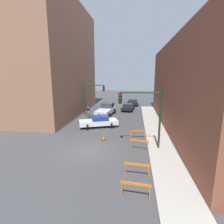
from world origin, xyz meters
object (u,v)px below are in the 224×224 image
barrier_corner (138,133)px  traffic_light_near (146,109)px  parked_car_near (128,107)px  barrier_front (136,188)px  barrier_mid (137,168)px  pedestrian_corner (88,112)px  parked_car_mid (133,102)px  white_truck (106,110)px  pedestrian_crossing (89,117)px  barrier_back (139,143)px  police_car (99,121)px  traffic_light_far (91,94)px  traffic_cone (104,137)px

barrier_corner → traffic_light_near: bearing=-75.6°
traffic_light_near → parked_car_near: size_ratio=1.17×
barrier_front → barrier_mid: bearing=87.9°
traffic_light_near → pedestrian_corner: (-7.98, 10.45, -2.67)m
parked_car_mid → pedestrian_corner: (-6.50, -12.37, 0.19)m
traffic_light_near → white_truck: 13.90m
parked_car_mid → barrier_corner: bearing=-93.0°
white_truck → pedestrian_crossing: size_ratio=3.38×
traffic_light_near → barrier_mid: 5.48m
barrier_back → traffic_light_near: bearing=42.0°
police_car → barrier_back: 7.97m
barrier_corner → parked_car_mid: bearing=92.4°
police_car → traffic_light_far: bearing=1.3°
traffic_light_far → traffic_cone: (4.06, -10.99, -3.08)m
police_car → barrier_back: police_car is taller
police_car → traffic_cone: size_ratio=7.70×
parked_car_near → pedestrian_corner: size_ratio=2.67×
parked_car_near → parked_car_mid: (0.77, 6.07, 0.00)m
barrier_front → barrier_corner: bearing=88.8°
white_truck → parked_car_mid: 11.15m
traffic_light_near → barrier_front: traffic_light_near is taller
white_truck → barrier_back: 13.87m
traffic_light_near → pedestrian_crossing: 10.47m
parked_car_near → barrier_corner: bearing=-78.8°
parked_car_near → pedestrian_crossing: pedestrian_crossing is taller
white_truck → barrier_front: size_ratio=3.51×
pedestrian_corner → barrier_back: size_ratio=1.05×
barrier_mid → traffic_cone: bearing=118.3°
barrier_back → barrier_corner: bearing=92.4°
pedestrian_corner → traffic_light_near: bearing=120.5°
traffic_light_far → police_car: size_ratio=1.03×
traffic_light_near → barrier_back: traffic_light_near is taller
traffic_light_near → barrier_corner: (-0.62, 2.40, -2.91)m
barrier_corner → traffic_cone: (-3.35, -0.97, -0.30)m
traffic_light_near → traffic_cone: traffic_light_near is taller
barrier_back → traffic_cone: barrier_back is taller
traffic_light_far → barrier_back: size_ratio=3.29×
parked_car_mid → barrier_back: 23.29m
barrier_mid → barrier_back: size_ratio=1.01×
police_car → parked_car_near: 11.35m
barrier_front → barrier_corner: same height
traffic_light_far → parked_car_mid: 12.59m
traffic_light_near → pedestrian_crossing: traffic_light_near is taller
white_truck → barrier_mid: size_ratio=3.50×
barrier_front → traffic_cone: size_ratio=2.44×
police_car → barrier_mid: 11.42m
parked_car_near → barrier_back: bearing=-79.5°
police_car → barrier_front: size_ratio=3.16×
parked_car_mid → pedestrian_corner: pedestrian_corner is taller
police_car → parked_car_mid: size_ratio=1.13×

